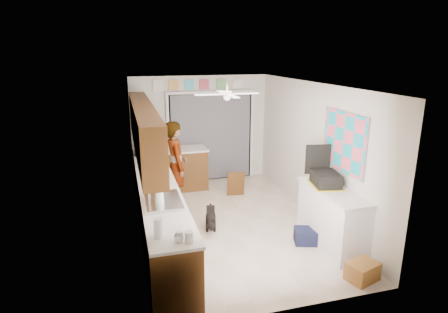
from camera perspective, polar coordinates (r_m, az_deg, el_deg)
floor at (r=6.98m, az=0.89°, el=-10.00°), size 5.00×5.00×0.00m
ceiling at (r=6.31m, az=0.98°, el=10.92°), size 5.00×5.00×0.00m
wall_back at (r=8.89m, az=-3.61°, el=4.16°), size 3.20×0.00×3.20m
wall_front at (r=4.33m, az=10.37°, el=-8.78°), size 3.20×0.00×3.20m
wall_left at (r=6.29m, az=-13.20°, el=-1.12°), size 0.00×5.00×5.00m
wall_right at (r=7.14m, az=13.36°, el=0.86°), size 0.00×5.00×5.00m
left_base_cabinets at (r=6.58m, az=-10.13°, el=-7.62°), size 0.60×4.80×0.90m
left_countertop at (r=6.41m, az=-10.25°, el=-3.75°), size 0.62×4.80×0.04m
upper_cabinets at (r=6.36m, az=-12.15°, el=4.24°), size 0.32×4.00×0.80m
sink_basin at (r=5.46m, az=-9.24°, el=-6.79°), size 0.50×0.76×0.06m
faucet at (r=5.41m, az=-11.30°, el=-6.03°), size 0.03×0.03×0.22m
peninsula_base at (r=8.53m, az=-6.11°, el=-1.96°), size 1.00×0.60×0.90m
peninsula_top at (r=8.40m, az=-6.20°, el=1.09°), size 1.04×0.64×0.04m
back_opening_recess at (r=8.96m, az=-1.98°, el=2.96°), size 2.00×0.06×2.10m
curtain_panel at (r=8.92m, az=-1.92°, el=2.90°), size 1.90×0.03×2.05m
door_trim_left at (r=8.76m, az=-8.44°, el=2.49°), size 0.06×0.04×2.10m
door_trim_right at (r=9.22m, az=4.25°, el=3.28°), size 0.06×0.04×2.10m
door_trim_head at (r=8.76m, az=-2.00°, el=9.76°), size 2.10×0.04×0.06m
header_frame_0 at (r=8.61m, az=-7.66°, el=10.74°), size 0.22×0.02×0.22m
header_frame_1 at (r=8.67m, az=-5.33°, el=10.84°), size 0.22×0.02×0.22m
header_frame_2 at (r=8.74m, az=-3.03°, el=10.92°), size 0.22×0.02×0.22m
header_frame_3 at (r=8.83m, az=-0.45°, el=10.99°), size 0.22×0.02×0.22m
header_frame_4 at (r=8.94m, az=2.07°, el=11.04°), size 0.22×0.02×0.22m
route66_sign at (r=8.57m, az=-10.02°, el=10.62°), size 0.22×0.02×0.26m
right_counter_base at (r=6.30m, az=16.10°, el=-9.08°), size 0.50×1.40×0.90m
right_counter_top at (r=6.12m, az=16.36°, el=-5.09°), size 0.54×1.44×0.04m
abstract_painting at (r=6.20m, az=17.81°, el=2.12°), size 0.03×1.15×0.95m
ceiling_fan at (r=6.52m, az=0.47°, el=9.49°), size 1.14×1.14×0.24m
microwave at (r=8.07m, az=-11.68°, el=1.59°), size 0.53×0.67×0.33m
soap_bottle at (r=5.30m, az=-9.78°, el=-5.82°), size 0.16×0.16×0.32m
cup at (r=4.37m, az=-6.90°, el=-12.28°), size 0.14×0.14×0.09m
jar_a at (r=4.33m, az=-5.37°, el=-12.13°), size 0.11×0.11×0.14m
jar_b at (r=4.38m, az=-6.82°, el=-11.95°), size 0.09×0.09×0.12m
paper_towel_roll at (r=4.46m, az=-9.96°, el=-10.73°), size 0.14×0.14×0.24m
suitcase at (r=6.25m, az=15.24°, el=-3.32°), size 0.47×0.57×0.22m
suitcase_rim at (r=6.28m, az=15.16°, el=-4.27°), size 0.54×0.65×0.02m
suitcase_lid at (r=6.41m, az=14.10°, el=-0.41°), size 0.42×0.11×0.50m
cardboard_box at (r=5.68m, az=20.34°, el=-16.08°), size 0.49×0.42×0.26m
navy_crate at (r=6.40m, az=12.45°, el=-11.75°), size 0.46×0.42×0.23m
cabinet_door_panel at (r=8.07m, az=1.83°, el=-4.18°), size 0.39×0.18×0.56m
man at (r=7.33m, az=-7.32°, el=-1.42°), size 0.45×0.66×1.76m
dog at (r=6.68m, az=-2.04°, el=-9.29°), size 0.33×0.55×0.41m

